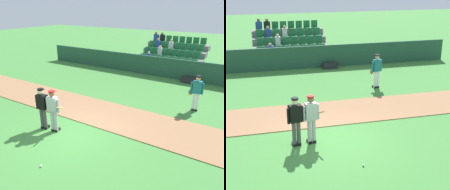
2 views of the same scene
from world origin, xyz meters
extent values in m
plane|color=#42843A|center=(0.00, 0.00, 0.00)|extent=(80.00, 80.00, 0.00)
cube|color=#9E704C|center=(0.00, 2.31, 0.01)|extent=(28.00, 2.60, 0.03)
cube|color=#234C38|center=(0.00, 9.60, 0.69)|extent=(20.00, 0.16, 1.39)
cube|color=slate|center=(0.00, 11.90, 0.15)|extent=(5.00, 3.80, 0.30)
cube|color=slate|center=(0.00, 10.63, 0.50)|extent=(4.90, 0.85, 0.40)
cube|color=#1E6B38|center=(-1.93, 10.53, 0.75)|extent=(0.44, 0.40, 0.08)
cube|color=#1E6B38|center=(-1.93, 10.75, 1.00)|extent=(0.44, 0.08, 0.50)
cube|color=#1E6B38|center=(-1.38, 10.53, 0.75)|extent=(0.44, 0.40, 0.08)
cube|color=#1E6B38|center=(-1.38, 10.75, 1.00)|extent=(0.44, 0.08, 0.50)
cube|color=#263F99|center=(-1.38, 10.58, 1.05)|extent=(0.32, 0.22, 0.52)
sphere|color=beige|center=(-1.38, 10.58, 1.40)|extent=(0.20, 0.20, 0.20)
cube|color=#1E6B38|center=(-0.83, 10.53, 0.75)|extent=(0.44, 0.40, 0.08)
cube|color=#1E6B38|center=(-0.83, 10.75, 1.00)|extent=(0.44, 0.08, 0.50)
cube|color=#1E6B38|center=(-0.27, 10.53, 0.75)|extent=(0.44, 0.40, 0.08)
cube|color=#1E6B38|center=(-0.27, 10.75, 1.00)|extent=(0.44, 0.08, 0.50)
cube|color=#1E6B38|center=(0.27, 10.53, 0.75)|extent=(0.44, 0.40, 0.08)
cube|color=#1E6B38|center=(0.27, 10.75, 1.00)|extent=(0.44, 0.08, 0.50)
cube|color=#1E6B38|center=(0.83, 10.53, 0.75)|extent=(0.44, 0.40, 0.08)
cube|color=#1E6B38|center=(0.83, 10.75, 1.00)|extent=(0.44, 0.08, 0.50)
cube|color=#1E6B38|center=(1.38, 10.53, 0.75)|extent=(0.44, 0.40, 0.08)
cube|color=#1E6B38|center=(1.38, 10.75, 1.00)|extent=(0.44, 0.08, 0.50)
cube|color=#1E6B38|center=(1.92, 10.53, 0.75)|extent=(0.44, 0.40, 0.08)
cube|color=#1E6B38|center=(1.92, 10.75, 1.00)|extent=(0.44, 0.08, 0.50)
cube|color=slate|center=(0.00, 11.48, 0.90)|extent=(4.90, 0.85, 0.40)
cube|color=#1E6B38|center=(-1.93, 11.38, 1.15)|extent=(0.44, 0.40, 0.08)
cube|color=#1E6B38|center=(-1.93, 11.60, 1.40)|extent=(0.44, 0.08, 0.50)
cube|color=#1E6B38|center=(-1.38, 11.38, 1.15)|extent=(0.44, 0.40, 0.08)
cube|color=#1E6B38|center=(-1.38, 11.60, 1.40)|extent=(0.44, 0.08, 0.50)
cube|color=#1E6B38|center=(-0.83, 11.38, 1.15)|extent=(0.44, 0.40, 0.08)
cube|color=#1E6B38|center=(-0.83, 11.60, 1.40)|extent=(0.44, 0.08, 0.50)
cube|color=silver|center=(-0.83, 11.43, 1.45)|extent=(0.32, 0.22, 0.52)
sphere|color=beige|center=(-0.83, 11.43, 1.80)|extent=(0.20, 0.20, 0.20)
cube|color=#1E6B38|center=(-0.27, 11.38, 1.15)|extent=(0.44, 0.40, 0.08)
cube|color=#1E6B38|center=(-0.27, 11.60, 1.40)|extent=(0.44, 0.08, 0.50)
cube|color=#1E6B38|center=(0.27, 11.38, 1.15)|extent=(0.44, 0.40, 0.08)
cube|color=#1E6B38|center=(0.27, 11.60, 1.40)|extent=(0.44, 0.08, 0.50)
cube|color=#1E6B38|center=(0.83, 11.38, 1.15)|extent=(0.44, 0.40, 0.08)
cube|color=#1E6B38|center=(0.83, 11.60, 1.40)|extent=(0.44, 0.08, 0.50)
cube|color=#1E6B38|center=(1.38, 11.38, 1.15)|extent=(0.44, 0.40, 0.08)
cube|color=#1E6B38|center=(1.38, 11.60, 1.40)|extent=(0.44, 0.08, 0.50)
cube|color=#1E6B38|center=(1.92, 11.38, 1.15)|extent=(0.44, 0.40, 0.08)
cube|color=#1E6B38|center=(1.92, 11.60, 1.40)|extent=(0.44, 0.08, 0.50)
cube|color=slate|center=(0.00, 12.33, 1.30)|extent=(4.90, 0.85, 0.40)
cube|color=#1E6B38|center=(-1.93, 12.23, 1.55)|extent=(0.44, 0.40, 0.08)
cube|color=#1E6B38|center=(-1.93, 12.45, 1.80)|extent=(0.44, 0.08, 0.50)
cube|color=#1E6B38|center=(-1.38, 12.23, 1.55)|extent=(0.44, 0.40, 0.08)
cube|color=#1E6B38|center=(-1.38, 12.45, 1.80)|extent=(0.44, 0.08, 0.50)
cube|color=#263F99|center=(-1.38, 12.28, 1.85)|extent=(0.32, 0.22, 0.52)
sphere|color=tan|center=(-1.38, 12.28, 2.20)|extent=(0.20, 0.20, 0.20)
cube|color=#1E6B38|center=(-0.83, 12.23, 1.55)|extent=(0.44, 0.40, 0.08)
cube|color=#1E6B38|center=(-0.83, 12.45, 1.80)|extent=(0.44, 0.08, 0.50)
cube|color=#1E6B38|center=(-0.27, 12.23, 1.55)|extent=(0.44, 0.40, 0.08)
cube|color=#1E6B38|center=(-0.27, 12.45, 1.80)|extent=(0.44, 0.08, 0.50)
cube|color=silver|center=(-0.27, 12.28, 1.85)|extent=(0.32, 0.22, 0.52)
sphere|color=tan|center=(-0.27, 12.28, 2.20)|extent=(0.20, 0.20, 0.20)
cube|color=#1E6B38|center=(0.27, 12.23, 1.55)|extent=(0.44, 0.40, 0.08)
cube|color=#1E6B38|center=(0.27, 12.45, 1.80)|extent=(0.44, 0.08, 0.50)
cube|color=#1E6B38|center=(0.83, 12.23, 1.55)|extent=(0.44, 0.40, 0.08)
cube|color=#1E6B38|center=(0.83, 12.45, 1.80)|extent=(0.44, 0.08, 0.50)
cube|color=#1E6B38|center=(1.38, 12.23, 1.55)|extent=(0.44, 0.40, 0.08)
cube|color=#1E6B38|center=(1.38, 12.45, 1.80)|extent=(0.44, 0.08, 0.50)
cube|color=#1E6B38|center=(1.92, 12.23, 1.55)|extent=(0.44, 0.40, 0.08)
cube|color=#1E6B38|center=(1.92, 12.45, 1.80)|extent=(0.44, 0.08, 0.50)
cube|color=slate|center=(0.00, 13.18, 1.70)|extent=(4.90, 0.85, 0.40)
cube|color=#1E6B38|center=(-1.93, 13.08, 1.95)|extent=(0.44, 0.40, 0.08)
cube|color=#1E6B38|center=(-1.93, 13.30, 2.20)|extent=(0.44, 0.08, 0.50)
cube|color=#263F99|center=(-1.93, 13.13, 2.25)|extent=(0.32, 0.22, 0.52)
sphere|color=brown|center=(-1.93, 13.13, 2.60)|extent=(0.20, 0.20, 0.20)
cube|color=#1E6B38|center=(-1.38, 13.08, 1.95)|extent=(0.44, 0.40, 0.08)
cube|color=#1E6B38|center=(-1.38, 13.30, 2.20)|extent=(0.44, 0.08, 0.50)
cube|color=black|center=(-1.38, 13.13, 2.25)|extent=(0.32, 0.22, 0.52)
sphere|color=#9E7051|center=(-1.38, 13.13, 2.60)|extent=(0.20, 0.20, 0.20)
cube|color=#1E6B38|center=(-0.83, 13.08, 1.95)|extent=(0.44, 0.40, 0.08)
cube|color=#1E6B38|center=(-0.83, 13.30, 2.20)|extent=(0.44, 0.08, 0.50)
cube|color=#1E6B38|center=(-0.27, 13.08, 1.95)|extent=(0.44, 0.40, 0.08)
cube|color=#1E6B38|center=(-0.27, 13.30, 2.20)|extent=(0.44, 0.08, 0.50)
cube|color=#1E6B38|center=(0.27, 13.08, 1.95)|extent=(0.44, 0.40, 0.08)
cube|color=#1E6B38|center=(0.27, 13.30, 2.20)|extent=(0.44, 0.08, 0.50)
cube|color=#1E6B38|center=(0.83, 13.08, 1.95)|extent=(0.44, 0.40, 0.08)
cube|color=#1E6B38|center=(0.83, 13.30, 2.20)|extent=(0.44, 0.08, 0.50)
cube|color=#1E6B38|center=(1.38, 13.08, 1.95)|extent=(0.44, 0.40, 0.08)
cube|color=#1E6B38|center=(1.38, 13.30, 2.20)|extent=(0.44, 0.08, 0.50)
cube|color=#1E6B38|center=(1.92, 13.08, 1.95)|extent=(0.44, 0.40, 0.08)
cube|color=#1E6B38|center=(1.92, 13.30, 2.20)|extent=(0.44, 0.08, 0.50)
cylinder|color=#B2B2B2|center=(-0.72, -0.14, 0.45)|extent=(0.14, 0.14, 0.90)
cylinder|color=#B2B2B2|center=(-0.56, -0.11, 0.45)|extent=(0.14, 0.14, 0.90)
cube|color=black|center=(-0.73, -0.08, 0.05)|extent=(0.17, 0.28, 0.10)
cube|color=black|center=(-0.57, -0.05, 0.05)|extent=(0.17, 0.28, 0.10)
cube|color=#B2B2B2|center=(-0.64, -0.12, 1.20)|extent=(0.43, 0.29, 0.60)
cylinder|color=#B2B2B2|center=(-0.88, -0.17, 1.15)|extent=(0.09, 0.09, 0.55)
cylinder|color=#B2B2B2|center=(-0.39, -0.08, 1.15)|extent=(0.09, 0.09, 0.55)
sphere|color=brown|center=(-0.64, -0.12, 1.63)|extent=(0.22, 0.22, 0.22)
cylinder|color=#B21919|center=(-0.64, -0.12, 1.73)|extent=(0.23, 0.23, 0.06)
cube|color=#B21919|center=(-0.66, -0.02, 1.70)|extent=(0.20, 0.15, 0.02)
cylinder|color=tan|center=(-0.41, 0.02, 1.05)|extent=(0.42, 0.73, 0.41)
cylinder|color=#4C4C4C|center=(-1.25, -0.21, 0.45)|extent=(0.14, 0.14, 0.90)
cylinder|color=#4C4C4C|center=(-1.09, -0.18, 0.45)|extent=(0.14, 0.14, 0.90)
cube|color=black|center=(-1.26, -0.15, 0.05)|extent=(0.16, 0.28, 0.10)
cube|color=black|center=(-1.10, -0.12, 0.05)|extent=(0.16, 0.28, 0.10)
cube|color=black|center=(-1.17, -0.19, 1.20)|extent=(0.43, 0.28, 0.60)
cylinder|color=black|center=(-1.42, -0.23, 1.15)|extent=(0.09, 0.09, 0.55)
cylinder|color=black|center=(-0.93, -0.15, 1.15)|extent=(0.09, 0.09, 0.55)
sphere|color=beige|center=(-1.17, -0.19, 1.63)|extent=(0.22, 0.22, 0.22)
cylinder|color=black|center=(-1.17, -0.19, 1.73)|extent=(0.23, 0.23, 0.06)
cube|color=black|center=(-1.19, -0.09, 1.70)|extent=(0.20, 0.15, 0.02)
cube|color=black|center=(-1.19, -0.06, 1.20)|extent=(0.45, 0.15, 0.56)
cylinder|color=white|center=(3.53, 4.94, 0.45)|extent=(0.14, 0.14, 0.90)
cylinder|color=white|center=(3.69, 4.97, 0.45)|extent=(0.14, 0.14, 0.90)
cube|color=black|center=(3.52, 4.99, 0.05)|extent=(0.18, 0.28, 0.10)
cube|color=black|center=(3.68, 5.03, 0.05)|extent=(0.18, 0.28, 0.10)
cube|color=#197075|center=(3.61, 4.95, 1.20)|extent=(0.44, 0.30, 0.60)
cylinder|color=#197075|center=(3.37, 4.90, 1.15)|extent=(0.09, 0.09, 0.55)
cylinder|color=#197075|center=(3.86, 5.01, 1.15)|extent=(0.09, 0.09, 0.55)
sphere|color=tan|center=(3.61, 4.95, 1.63)|extent=(0.22, 0.22, 0.22)
cylinder|color=black|center=(3.61, 4.95, 1.73)|extent=(0.23, 0.23, 0.06)
cube|color=black|center=(3.59, 5.05, 1.70)|extent=(0.20, 0.16, 0.02)
ellipsoid|color=brown|center=(3.34, 4.94, 0.90)|extent=(0.22, 0.16, 0.28)
sphere|color=white|center=(0.63, -2.00, 0.04)|extent=(0.07, 0.07, 0.07)
cube|color=#232328|center=(2.13, 9.15, 0.18)|extent=(0.90, 0.36, 0.36)
camera|label=1|loc=(5.82, -5.97, 4.81)|focal=37.73mm
camera|label=2|loc=(-2.28, -10.42, 5.59)|focal=53.57mm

